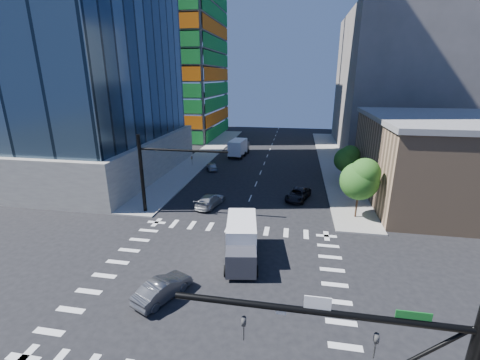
# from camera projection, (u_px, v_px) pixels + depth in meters

# --- Properties ---
(ground) EXTENTS (160.00, 160.00, 0.00)m
(ground) POSITION_uv_depth(u_px,v_px,m) (217.00, 280.00, 24.99)
(ground) COLOR black
(ground) RESTS_ON ground
(road_markings) EXTENTS (20.00, 20.00, 0.01)m
(road_markings) POSITION_uv_depth(u_px,v_px,m) (217.00, 280.00, 24.99)
(road_markings) COLOR silver
(road_markings) RESTS_ON ground
(sidewalk_ne) EXTENTS (5.00, 60.00, 0.15)m
(sidewalk_ne) POSITION_uv_depth(u_px,v_px,m) (333.00, 161.00, 60.39)
(sidewalk_ne) COLOR gray
(sidewalk_ne) RESTS_ON ground
(sidewalk_nw) EXTENTS (5.00, 60.00, 0.15)m
(sidewalk_nw) POSITION_uv_depth(u_px,v_px,m) (205.00, 155.00, 64.53)
(sidewalk_nw) COLOR gray
(sidewalk_nw) RESTS_ON ground
(construction_building) EXTENTS (25.16, 34.50, 70.60)m
(construction_building) POSITION_uv_depth(u_px,v_px,m) (168.00, 37.00, 80.03)
(construction_building) COLOR slate
(construction_building) RESTS_ON ground
(commercial_building) EXTENTS (20.50, 22.50, 10.60)m
(commercial_building) POSITION_uv_depth(u_px,v_px,m) (454.00, 160.00, 39.84)
(commercial_building) COLOR #9D7C5B
(commercial_building) RESTS_ON ground
(bg_building_ne) EXTENTS (24.00, 30.00, 28.00)m
(bg_building_ne) POSITION_uv_depth(u_px,v_px,m) (402.00, 82.00, 67.77)
(bg_building_ne) COLOR #645F5A
(bg_building_ne) RESTS_ON ground
(signal_mast_nw) EXTENTS (10.20, 0.40, 9.00)m
(signal_mast_nw) POSITION_uv_depth(u_px,v_px,m) (154.00, 167.00, 35.74)
(signal_mast_nw) COLOR black
(signal_mast_nw) RESTS_ON sidewalk_nw
(tree_south) EXTENTS (4.16, 4.16, 6.82)m
(tree_south) POSITION_uv_depth(u_px,v_px,m) (361.00, 178.00, 34.49)
(tree_south) COLOR #382316
(tree_south) RESTS_ON sidewalk_ne
(tree_north) EXTENTS (3.54, 3.52, 5.78)m
(tree_north) POSITION_uv_depth(u_px,v_px,m) (348.00, 158.00, 45.90)
(tree_north) COLOR #382316
(tree_north) RESTS_ON sidewalk_ne
(car_nb_far) EXTENTS (3.72, 5.53, 1.41)m
(car_nb_far) POSITION_uv_depth(u_px,v_px,m) (298.00, 194.00, 41.26)
(car_nb_far) COLOR black
(car_nb_far) RESTS_ON ground
(car_sb_near) EXTENTS (3.14, 5.43, 1.48)m
(car_sb_near) POSITION_uv_depth(u_px,v_px,m) (210.00, 200.00, 39.13)
(car_sb_near) COLOR #B9B9B9
(car_sb_near) RESTS_ON ground
(car_sb_mid) EXTENTS (2.79, 4.12, 1.30)m
(car_sb_mid) POSITION_uv_depth(u_px,v_px,m) (212.00, 166.00, 54.50)
(car_sb_mid) COLOR #B0B1B8
(car_sb_mid) RESTS_ON ground
(car_sb_cross) EXTENTS (3.36, 4.83, 1.51)m
(car_sb_cross) POSITION_uv_depth(u_px,v_px,m) (163.00, 289.00, 22.80)
(car_sb_cross) COLOR #4E4F53
(car_sb_cross) RESTS_ON ground
(box_truck_near) EXTENTS (3.67, 6.68, 3.32)m
(box_truck_near) POSITION_uv_depth(u_px,v_px,m) (241.00, 245.00, 27.32)
(box_truck_near) COLOR black
(box_truck_near) RESTS_ON ground
(box_truck_far) EXTENTS (3.38, 6.69, 3.38)m
(box_truck_far) POSITION_uv_depth(u_px,v_px,m) (239.00, 148.00, 63.93)
(box_truck_far) COLOR black
(box_truck_far) RESTS_ON ground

